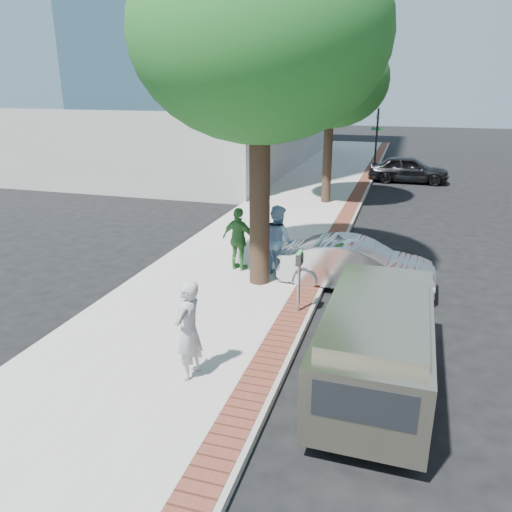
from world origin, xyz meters
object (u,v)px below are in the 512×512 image
at_px(bg_car, 409,169).
at_px(van, 377,338).
at_px(person_gray, 188,330).
at_px(person_officer, 278,240).
at_px(sedan_silver, 356,265).
at_px(person_green, 239,239).
at_px(parking_meter, 299,268).

distance_m(bg_car, van, 20.70).
xyz_separation_m(person_gray, person_officer, (0.20, 5.46, 0.05)).
bearing_deg(sedan_silver, person_gray, 158.42).
relative_size(person_green, sedan_silver, 0.45).
distance_m(parking_meter, person_green, 3.14).
height_order(parking_meter, person_gray, person_gray).
xyz_separation_m(parking_meter, person_gray, (-1.28, -3.21, -0.14)).
bearing_deg(sedan_silver, van, -167.40).
relative_size(bg_car, van, 0.93).
xyz_separation_m(person_officer, van, (2.98, -4.54, -0.20)).
bearing_deg(van, person_officer, 124.15).
height_order(bg_car, van, van).
bearing_deg(parking_meter, person_officer, 115.75).
distance_m(person_gray, sedan_silver, 5.87).
distance_m(parking_meter, van, 2.99).
height_order(person_officer, bg_car, person_officer).
height_order(person_gray, person_officer, person_officer).
distance_m(sedan_silver, bg_car, 16.29).
relative_size(person_gray, person_officer, 0.95).
relative_size(person_officer, bg_car, 0.45).
height_order(parking_meter, sedan_silver, parking_meter).
distance_m(person_officer, sedan_silver, 2.21).
bearing_deg(person_green, van, 145.38).
distance_m(sedan_silver, van, 4.53).
relative_size(person_green, bg_car, 0.42).
distance_m(person_gray, person_green, 5.52).
distance_m(person_officer, bg_car, 16.49).
relative_size(person_officer, van, 0.42).
height_order(person_officer, person_green, person_officer).
relative_size(parking_meter, bg_car, 0.35).
bearing_deg(van, person_green, 132.93).
bearing_deg(van, parking_meter, 130.48).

